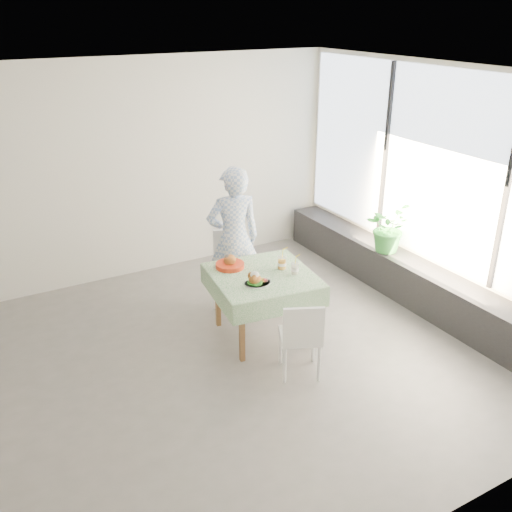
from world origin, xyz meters
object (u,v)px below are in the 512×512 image
cafe_table (262,298)px  chair_near (300,351)px  chair_far (230,281)px  main_dish (256,280)px  juice_cup_orange (282,263)px  potted_plant (388,227)px  diner (234,239)px

cafe_table → chair_near: size_ratio=1.43×
cafe_table → chair_far: (0.05, 0.88, -0.19)m
cafe_table → main_dish: main_dish is taller
chair_near → juice_cup_orange: 1.02m
juice_cup_orange → potted_plant: size_ratio=0.44×
diner → potted_plant: (1.91, -0.49, -0.05)m
cafe_table → main_dish: 0.41m
chair_far → potted_plant: bearing=-17.5°
main_dish → juice_cup_orange: (0.43, 0.19, 0.02)m
juice_cup_orange → diner: bearing=104.7°
cafe_table → diner: (0.06, 0.76, 0.40)m
main_dish → potted_plant: (2.14, 0.45, 0.02)m
chair_near → diner: 1.67m
chair_far → main_dish: (-0.23, -1.05, 0.52)m
chair_near → potted_plant: potted_plant is taller
potted_plant → chair_near: bearing=-151.9°
juice_cup_orange → potted_plant: bearing=8.5°
cafe_table → diner: bearing=85.8°
chair_far → chair_near: (-0.09, -1.67, -0.02)m
main_dish → juice_cup_orange: bearing=24.1°
cafe_table → main_dish: (-0.17, -0.17, 0.33)m
chair_far → juice_cup_orange: (0.20, -0.86, 0.54)m
chair_near → potted_plant: 2.33m
chair_far → juice_cup_orange: juice_cup_orange is taller
diner → potted_plant: bearing=176.9°
chair_near → potted_plant: bearing=28.1°
chair_far → potted_plant: potted_plant is taller
potted_plant → chair_far: bearing=162.5°
juice_cup_orange → chair_near: bearing=-109.4°
chair_near → diner: bearing=86.7°
juice_cup_orange → potted_plant: (1.71, 0.26, 0.01)m
juice_cup_orange → potted_plant: 1.73m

